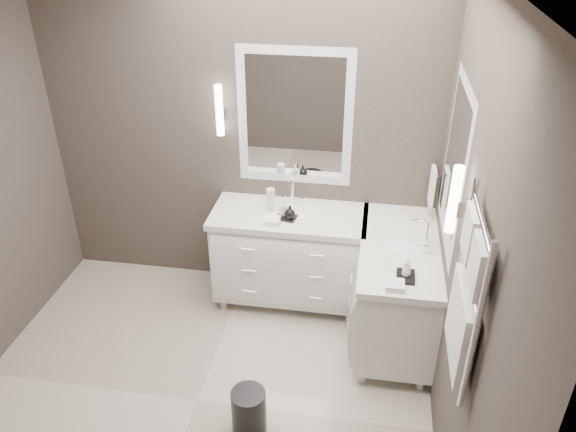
% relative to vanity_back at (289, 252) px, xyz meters
% --- Properties ---
extents(floor, '(3.20, 3.00, 0.01)m').
position_rel_vanity_back_xyz_m(floor, '(-0.45, -1.23, -0.49)').
color(floor, beige).
rests_on(floor, ground).
extents(wall_back, '(3.20, 0.01, 2.70)m').
position_rel_vanity_back_xyz_m(wall_back, '(-0.45, 0.28, 0.86)').
color(wall_back, '#423934').
rests_on(wall_back, floor).
extents(wall_right, '(0.01, 3.00, 2.70)m').
position_rel_vanity_back_xyz_m(wall_right, '(1.15, -1.23, 0.86)').
color(wall_right, '#423934').
rests_on(wall_right, floor).
extents(vanity_back, '(1.24, 0.59, 0.97)m').
position_rel_vanity_back_xyz_m(vanity_back, '(0.00, 0.00, 0.00)').
color(vanity_back, white).
rests_on(vanity_back, floor).
extents(vanity_right, '(0.59, 1.24, 0.97)m').
position_rel_vanity_back_xyz_m(vanity_right, '(0.88, -0.33, 0.00)').
color(vanity_right, white).
rests_on(vanity_right, floor).
extents(mirror_back, '(0.90, 0.02, 1.10)m').
position_rel_vanity_back_xyz_m(mirror_back, '(-0.00, 0.26, 1.06)').
color(mirror_back, white).
rests_on(mirror_back, wall_back).
extents(mirror_right, '(0.02, 0.90, 1.10)m').
position_rel_vanity_back_xyz_m(mirror_right, '(1.14, -0.43, 1.06)').
color(mirror_right, white).
rests_on(mirror_right, wall_right).
extents(sconce_back, '(0.06, 0.06, 0.40)m').
position_rel_vanity_back_xyz_m(sconce_back, '(-0.58, 0.20, 1.11)').
color(sconce_back, white).
rests_on(sconce_back, wall_back).
extents(sconce_right, '(0.06, 0.06, 0.40)m').
position_rel_vanity_back_xyz_m(sconce_right, '(1.08, -1.01, 1.11)').
color(sconce_right, white).
rests_on(sconce_right, wall_right).
extents(towel_bar_corner, '(0.03, 0.22, 0.30)m').
position_rel_vanity_back_xyz_m(towel_bar_corner, '(1.09, 0.13, 0.63)').
color(towel_bar_corner, white).
rests_on(towel_bar_corner, wall_right).
extents(towel_ladder, '(0.06, 0.58, 0.90)m').
position_rel_vanity_back_xyz_m(towel_ladder, '(1.10, -1.63, 0.91)').
color(towel_ladder, white).
rests_on(towel_ladder, wall_right).
extents(waste_bin, '(0.24, 0.24, 0.32)m').
position_rel_vanity_back_xyz_m(waste_bin, '(-0.04, -1.38, -0.33)').
color(waste_bin, black).
rests_on(waste_bin, floor).
extents(amenity_tray_back, '(0.17, 0.14, 0.02)m').
position_rel_vanity_back_xyz_m(amenity_tray_back, '(-0.01, -0.08, 0.38)').
color(amenity_tray_back, black).
rests_on(amenity_tray_back, vanity_back).
extents(amenity_tray_right, '(0.12, 0.16, 0.02)m').
position_rel_vanity_back_xyz_m(amenity_tray_right, '(0.89, -0.73, 0.38)').
color(amenity_tray_right, black).
rests_on(amenity_tray_right, vanity_right).
extents(water_bottle, '(0.09, 0.09, 0.19)m').
position_rel_vanity_back_xyz_m(water_bottle, '(-0.15, 0.02, 0.46)').
color(water_bottle, silver).
rests_on(water_bottle, vanity_back).
extents(soap_bottle_a, '(0.08, 0.08, 0.13)m').
position_rel_vanity_back_xyz_m(soap_bottle_a, '(-0.04, -0.06, 0.45)').
color(soap_bottle_a, white).
rests_on(soap_bottle_a, amenity_tray_back).
extents(soap_bottle_b, '(0.11, 0.11, 0.11)m').
position_rel_vanity_back_xyz_m(soap_bottle_b, '(0.02, -0.11, 0.44)').
color(soap_bottle_b, black).
rests_on(soap_bottle_b, amenity_tray_back).
extents(soap_bottle_c, '(0.06, 0.06, 0.15)m').
position_rel_vanity_back_xyz_m(soap_bottle_c, '(0.89, -0.73, 0.46)').
color(soap_bottle_c, white).
rests_on(soap_bottle_c, amenity_tray_right).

